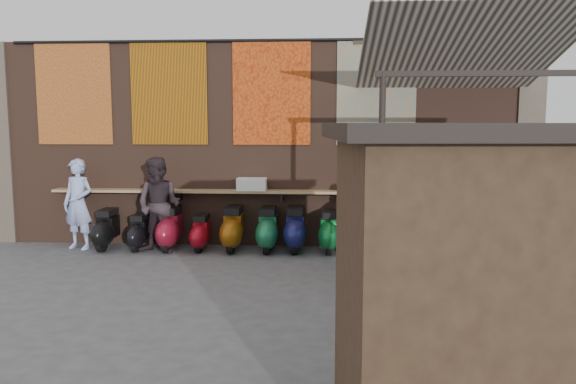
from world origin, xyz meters
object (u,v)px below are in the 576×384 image
object	(u,v)px
scooter_stool_7	(329,232)
shopper_tan	(454,229)
diner_right	(159,205)
scooter_stool_6	(295,230)
scooter_stool_2	(170,228)
shopper_grey	(530,237)
diner_left	(78,204)
scooter_stool_1	(139,232)
scooter_stool_9	(397,233)
scooter_stool_4	(233,229)
shelf_box	(252,184)
scooter_stool_3	(201,233)
market_stall	(484,288)
scooter_stool_5	(268,230)
scooter_stool_0	(106,230)
scooter_stool_8	(363,234)
shopper_navy	(427,229)

from	to	relation	value
scooter_stool_7	shopper_tan	xyz separation A→B (m)	(1.90, -1.81, 0.42)
scooter_stool_7	shopper_tan	size ratio (longest dim) A/B	0.50
diner_right	scooter_stool_6	bearing A→B (deg)	18.55
scooter_stool_2	diner_right	size ratio (longest dim) A/B	0.48
shopper_grey	scooter_stool_6	bearing A→B (deg)	-33.89
scooter_stool_2	scooter_stool_6	bearing A→B (deg)	0.25
scooter_stool_6	diner_left	size ratio (longest dim) A/B	0.50
scooter_stool_1	scooter_stool_9	bearing A→B (deg)	0.06
scooter_stool_6	shopper_tan	xyz separation A→B (m)	(2.53, -1.85, 0.39)
scooter_stool_4	shopper_grey	xyz separation A→B (m)	(4.72, -2.18, 0.35)
shelf_box	shopper_grey	size ratio (longest dim) A/B	0.37
scooter_stool_3	scooter_stool_1	bearing A→B (deg)	-179.40
market_stall	shelf_box	bearing A→B (deg)	107.52
scooter_stool_1	scooter_stool_3	world-z (taller)	scooter_stool_1
shelf_box	diner_left	bearing A→B (deg)	-174.84
scooter_stool_5	scooter_stool_7	world-z (taller)	scooter_stool_5
scooter_stool_6	shopper_tan	world-z (taller)	shopper_tan
scooter_stool_9	diner_left	distance (m)	6.10
scooter_stool_0	shopper_grey	distance (m)	7.50
shelf_box	market_stall	world-z (taller)	market_stall
scooter_stool_0	scooter_stool_8	size ratio (longest dim) A/B	1.11
diner_right	shopper_navy	bearing A→B (deg)	-11.85
scooter_stool_2	shopper_grey	size ratio (longest dim) A/B	0.57
scooter_stool_1	scooter_stool_9	distance (m)	4.89
scooter_stool_5	scooter_stool_7	xyz separation A→B (m)	(1.15, -0.02, -0.03)
scooter_stool_3	market_stall	size ratio (longest dim) A/B	0.31
scooter_stool_7	diner_right	distance (m)	3.20
scooter_stool_5	scooter_stool_8	size ratio (longest dim) A/B	1.19
scooter_stool_3	scooter_stool_9	size ratio (longest dim) A/B	0.90
diner_left	diner_right	xyz separation A→B (m)	(1.66, -0.25, 0.02)
scooter_stool_0	scooter_stool_3	world-z (taller)	scooter_stool_0
scooter_stool_3	scooter_stool_5	xyz separation A→B (m)	(1.28, 0.02, 0.07)
scooter_stool_7	scooter_stool_9	distance (m)	1.27
scooter_stool_0	diner_right	world-z (taller)	diner_right
scooter_stool_3	scooter_stool_4	world-z (taller)	scooter_stool_4
scooter_stool_5	market_stall	size ratio (longest dim) A/B	0.38
scooter_stool_1	shopper_grey	size ratio (longest dim) A/B	0.46
scooter_stool_0	scooter_stool_1	world-z (taller)	scooter_stool_0
scooter_stool_5	market_stall	xyz separation A→B (m)	(2.28, -6.11, 0.74)
shelf_box	shopper_tan	bearing A→B (deg)	-32.03
scooter_stool_4	scooter_stool_8	xyz separation A→B (m)	(2.46, 0.01, -0.07)
scooter_stool_8	scooter_stool_7	bearing A→B (deg)	-177.64
scooter_stool_1	shelf_box	bearing A→B (deg)	8.51
scooter_stool_0	scooter_stool_6	xyz separation A→B (m)	(3.64, 0.04, 0.03)
shopper_grey	scooter_stool_9	bearing A→B (deg)	-54.80
scooter_stool_4	scooter_stool_7	distance (m)	1.82
scooter_stool_8	shopper_navy	distance (m)	2.49
scooter_stool_3	scooter_stool_9	distance (m)	3.70
scooter_stool_9	diner_right	distance (m)	4.46
shopper_grey	market_stall	bearing A→B (deg)	63.72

